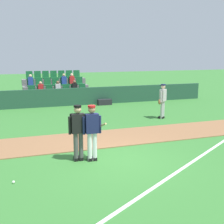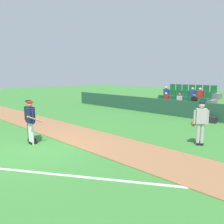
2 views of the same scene
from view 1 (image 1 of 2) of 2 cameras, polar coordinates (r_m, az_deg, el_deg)
ground_plane at (r=9.55m, az=0.32°, el=-9.09°), size 80.00×80.00×0.00m
infield_dirt_path at (r=11.64m, az=-3.44°, el=-5.24°), size 28.00×2.33×0.03m
foul_line_chalk at (r=10.48m, az=17.10°, el=-7.70°), size 10.21×6.48×0.01m
dugout_fence at (r=18.94m, az=-9.75°, el=2.76°), size 20.00×0.16×1.11m
stadium_bleachers at (r=20.76m, az=-10.59°, el=3.67°), size 4.45×2.95×2.05m
batter_navy_jersey at (r=9.21m, az=-3.80°, el=-3.58°), size 0.68×0.78×1.76m
umpire_home_plate at (r=9.26m, az=-6.52°, el=-3.34°), size 0.59×0.31×1.76m
runner_grey_jersey at (r=15.32m, az=9.61°, el=2.29°), size 0.61×0.47×1.76m
baseball at (r=8.34m, az=-18.27°, el=-12.56°), size 0.07×0.07×0.07m
equipment_bag at (r=19.19m, az=-1.43°, el=1.90°), size 0.90×0.36×0.36m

